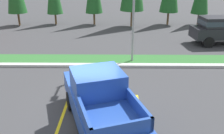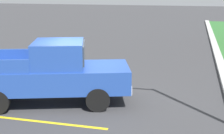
% 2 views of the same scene
% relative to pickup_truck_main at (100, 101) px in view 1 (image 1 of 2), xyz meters
% --- Properties ---
extents(ground_plane, '(120.00, 120.00, 0.00)m').
position_rel_pickup_truck_main_xyz_m(ground_plane, '(-0.60, 0.89, -1.04)').
color(ground_plane, '#38383A').
extents(parking_line_near, '(0.12, 4.80, 0.01)m').
position_rel_pickup_truck_main_xyz_m(parking_line_near, '(-1.53, -0.05, -1.04)').
color(parking_line_near, yellow).
rests_on(parking_line_near, ground).
extents(parking_line_far, '(0.12, 4.80, 0.01)m').
position_rel_pickup_truck_main_xyz_m(parking_line_far, '(1.57, -0.05, -1.04)').
color(parking_line_far, yellow).
rests_on(parking_line_far, ground).
extents(curb_strip, '(56.00, 0.40, 0.15)m').
position_rel_pickup_truck_main_xyz_m(curb_strip, '(-0.60, 5.89, -0.97)').
color(curb_strip, '#B2B2AD').
rests_on(curb_strip, ground).
extents(grass_median, '(56.00, 1.80, 0.06)m').
position_rel_pickup_truck_main_xyz_m(grass_median, '(-0.60, 6.99, -1.01)').
color(grass_median, '#2D662D').
rests_on(grass_median, ground).
extents(pickup_truck_main, '(3.44, 5.55, 2.10)m').
position_rel_pickup_truck_main_xyz_m(pickup_truck_main, '(0.00, 0.00, 0.00)').
color(pickup_truck_main, black).
rests_on(pickup_truck_main, ground).
extents(suv_distant, '(4.74, 2.26, 2.10)m').
position_rel_pickup_truck_main_xyz_m(suv_distant, '(8.73, 10.72, 0.20)').
color(suv_distant, black).
rests_on(suv_distant, ground).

